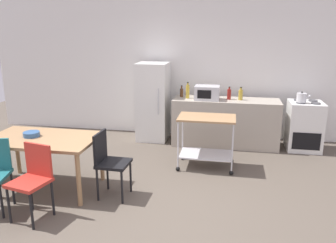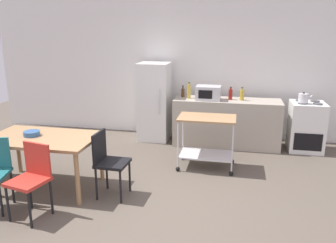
% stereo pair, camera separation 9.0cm
% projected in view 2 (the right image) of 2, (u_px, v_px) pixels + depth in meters
% --- Properties ---
extents(ground_plane, '(12.00, 12.00, 0.00)m').
position_uv_depth(ground_plane, '(146.00, 205.00, 4.36)').
color(ground_plane, brown).
extents(back_wall, '(8.40, 0.12, 2.90)m').
position_uv_depth(back_wall, '(186.00, 66.00, 7.00)').
color(back_wall, white).
rests_on(back_wall, ground_plane).
extents(kitchen_counter, '(2.00, 0.64, 0.90)m').
position_uv_depth(kitchen_counter, '(226.00, 123.00, 6.52)').
color(kitchen_counter, '#A89E8E').
rests_on(kitchen_counter, ground_plane).
extents(dining_table, '(1.50, 0.90, 0.75)m').
position_uv_depth(dining_table, '(43.00, 142.00, 4.71)').
color(dining_table, '#A37A51').
rests_on(dining_table, ground_plane).
extents(chair_red, '(0.48, 0.48, 0.89)m').
position_uv_depth(chair_red, '(32.00, 176.00, 4.01)').
color(chair_red, '#B72D23').
rests_on(chair_red, ground_plane).
extents(chair_black, '(0.41, 0.41, 0.89)m').
position_uv_depth(chair_black, '(108.00, 159.00, 4.51)').
color(chair_black, black).
rests_on(chair_black, ground_plane).
extents(stove_oven, '(0.60, 0.61, 0.92)m').
position_uv_depth(stove_oven, '(306.00, 126.00, 6.26)').
color(stove_oven, white).
rests_on(stove_oven, ground_plane).
extents(refrigerator, '(0.60, 0.63, 1.55)m').
position_uv_depth(refrigerator, '(154.00, 102.00, 6.82)').
color(refrigerator, white).
rests_on(refrigerator, ground_plane).
extents(kitchen_cart, '(0.91, 0.57, 0.85)m').
position_uv_depth(kitchen_cart, '(207.00, 134.00, 5.42)').
color(kitchen_cart, '#A37A51').
rests_on(kitchen_cart, ground_plane).
extents(bottle_wine, '(0.06, 0.06, 0.23)m').
position_uv_depth(bottle_wine, '(183.00, 92.00, 6.64)').
color(bottle_wine, '#4C2D19').
rests_on(bottle_wine, kitchen_counter).
extents(bottle_soda, '(0.07, 0.07, 0.31)m').
position_uv_depth(bottle_soda, '(189.00, 91.00, 6.50)').
color(bottle_soda, gold).
rests_on(bottle_soda, kitchen_counter).
extents(microwave, '(0.46, 0.35, 0.26)m').
position_uv_depth(microwave, '(208.00, 93.00, 6.37)').
color(microwave, silver).
rests_on(microwave, kitchen_counter).
extents(bottle_sparkling_water, '(0.07, 0.07, 0.24)m').
position_uv_depth(bottle_sparkling_water, '(230.00, 94.00, 6.39)').
color(bottle_sparkling_water, maroon).
rests_on(bottle_sparkling_water, kitchen_counter).
extents(bottle_vinegar, '(0.08, 0.08, 0.24)m').
position_uv_depth(bottle_vinegar, '(242.00, 95.00, 6.34)').
color(bottle_vinegar, gold).
rests_on(bottle_vinegar, kitchen_counter).
extents(fruit_bowl, '(0.22, 0.22, 0.07)m').
position_uv_depth(fruit_bowl, '(32.00, 133.00, 4.73)').
color(fruit_bowl, '#33598C').
rests_on(fruit_bowl, dining_table).
extents(kettle, '(0.24, 0.17, 0.19)m').
position_uv_depth(kettle, '(303.00, 98.00, 6.04)').
color(kettle, silver).
rests_on(kettle, stove_oven).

